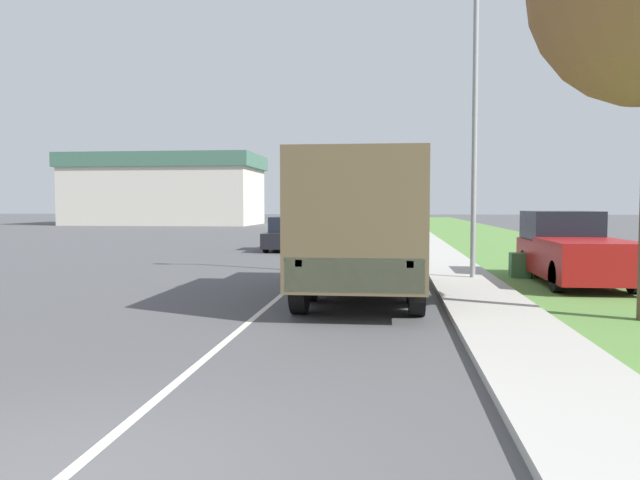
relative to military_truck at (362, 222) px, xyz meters
The scene contains 14 objects.
ground_plane 30.47m from the military_truck, 93.56° to the left, with size 180.00×180.00×0.00m, color #4C4C4F.
lane_centre_stripe 30.47m from the military_truck, 93.56° to the left, with size 0.12×120.00×0.00m.
sidewalk_right 30.52m from the military_truck, 85.08° to the left, with size 1.80×120.00×0.12m.
grass_strip_right 31.21m from the military_truck, 77.00° to the left, with size 7.00×120.00×0.02m.
military_truck is the anchor object (origin of this frame).
car_nearest_ahead 14.91m from the military_truck, 105.55° to the left, with size 1.87×4.00×1.53m.
car_second_ahead 21.86m from the military_truck, 100.22° to the left, with size 1.82×4.21×1.44m.
car_third_ahead 36.87m from the military_truck, 90.02° to the left, with size 1.86×4.18×1.46m.
car_fourth_ahead 49.82m from the military_truck, 90.51° to the left, with size 1.88×4.30×1.62m.
car_farthest_ahead 63.84m from the military_truck, 89.82° to the left, with size 1.85×4.66×1.58m.
pickup_truck 6.41m from the military_truck, 31.21° to the left, with size 2.01×5.06×1.89m.
lamp_post 5.30m from the military_truck, 51.83° to the left, with size 1.69×0.24×7.93m.
utility_box 6.29m from the military_truck, 45.42° to the left, with size 0.55×0.45×0.70m.
building_distant 54.80m from the military_truck, 114.72° to the left, with size 19.83×10.47×7.29m.
Camera 1 is at (2.49, -4.24, 2.10)m, focal length 35.00 mm.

